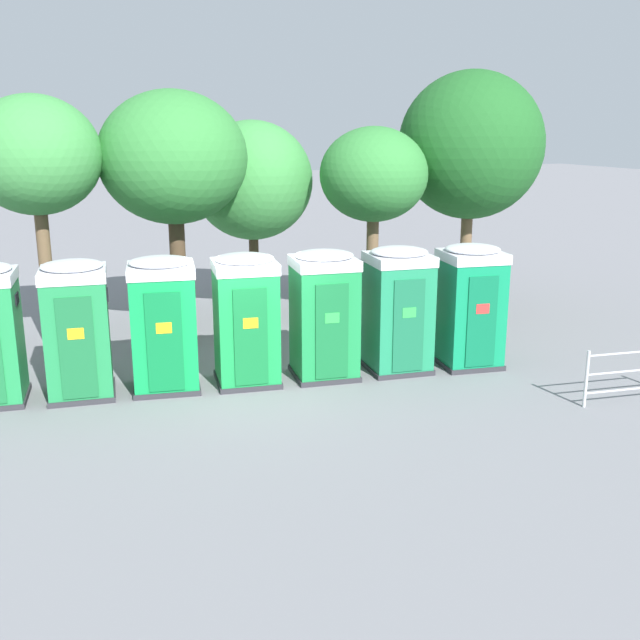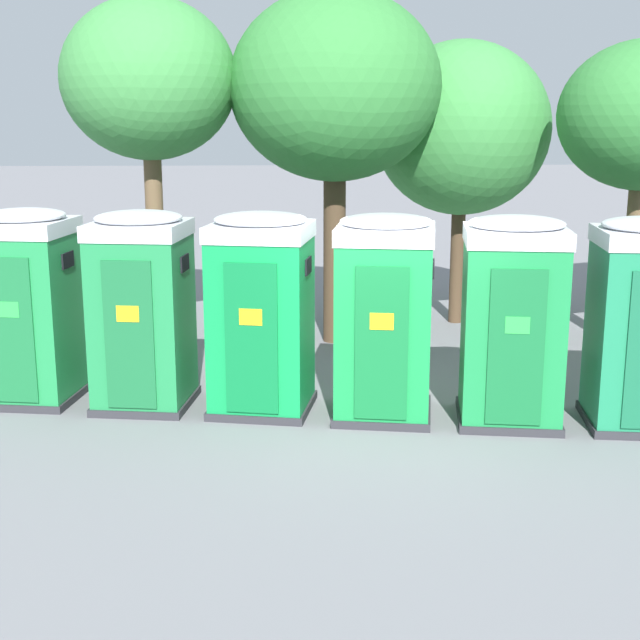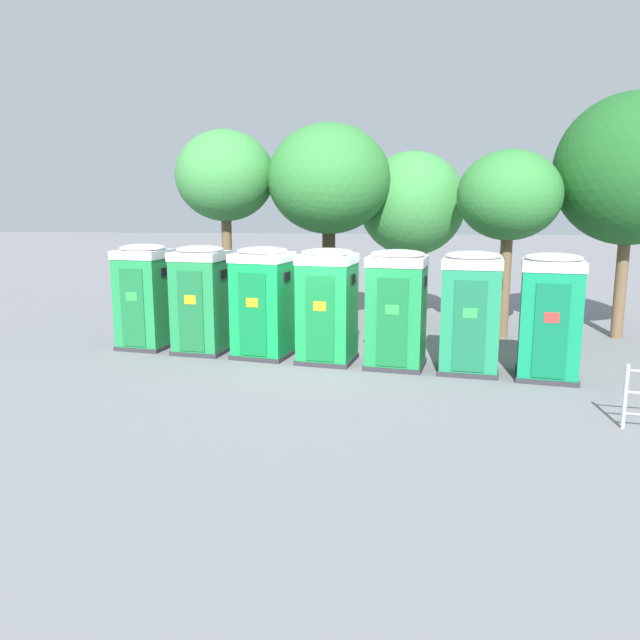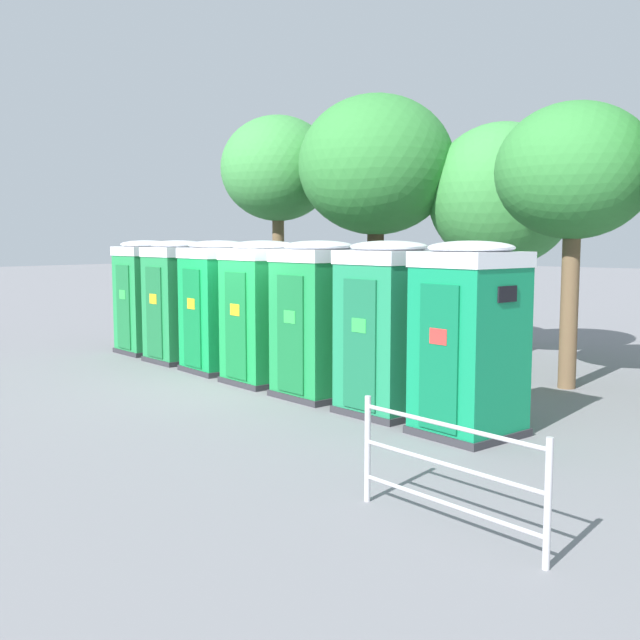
% 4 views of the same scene
% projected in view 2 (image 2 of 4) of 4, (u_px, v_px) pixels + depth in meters
% --- Properties ---
extents(ground_plane, '(120.00, 120.00, 0.00)m').
position_uv_depth(ground_plane, '(382.00, 416.00, 11.20)').
color(ground_plane, slate).
extents(portapotty_0, '(1.33, 1.36, 2.54)m').
position_uv_depth(portapotty_0, '(29.00, 305.00, 11.60)').
color(portapotty_0, '#2D2D33').
rests_on(portapotty_0, ground).
extents(portapotty_1, '(1.34, 1.36, 2.54)m').
position_uv_depth(portapotty_1, '(142.00, 309.00, 11.37)').
color(portapotty_1, '#2D2D33').
rests_on(portapotty_1, ground).
extents(portapotty_2, '(1.45, 1.42, 2.54)m').
position_uv_depth(portapotty_2, '(262.00, 312.00, 11.19)').
color(portapotty_2, '#2D2D33').
rests_on(portapotty_2, ground).
extents(portapotty_3, '(1.38, 1.38, 2.54)m').
position_uv_depth(portapotty_3, '(384.00, 316.00, 10.96)').
color(portapotty_3, '#2D2D33').
rests_on(portapotty_3, ground).
extents(portapotty_4, '(1.40, 1.37, 2.54)m').
position_uv_depth(portapotty_4, '(512.00, 320.00, 10.77)').
color(portapotty_4, '#2D2D33').
rests_on(portapotty_4, ground).
extents(street_tree_1, '(3.36, 3.36, 5.65)m').
position_uv_depth(street_tree_1, '(335.00, 88.00, 14.07)').
color(street_tree_1, '#4C3826').
rests_on(street_tree_1, ground).
extents(street_tree_3, '(2.74, 2.74, 5.51)m').
position_uv_depth(street_tree_3, '(149.00, 81.00, 13.90)').
color(street_tree_3, brown).
rests_on(street_tree_3, ground).
extents(street_tree_4, '(3.09, 3.09, 4.99)m').
position_uv_depth(street_tree_4, '(462.00, 129.00, 15.60)').
color(street_tree_4, '#4C3826').
rests_on(street_tree_4, ground).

